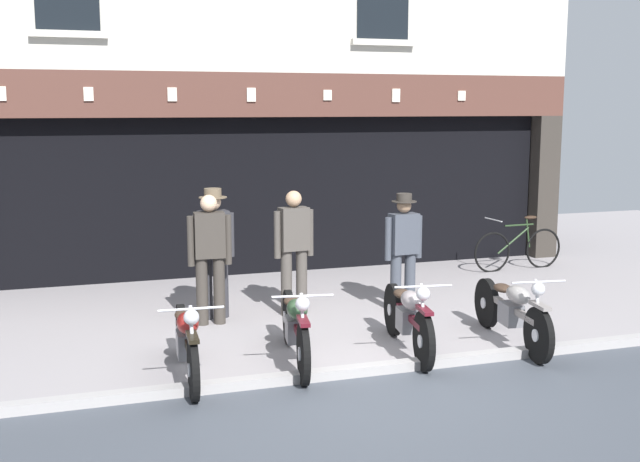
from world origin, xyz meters
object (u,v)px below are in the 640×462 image
Objects in this scene: salesman_right at (403,246)px; motorcycle_center_left at (296,325)px; assistant_far_right at (210,253)px; motorcycle_left at (187,340)px; motorcycle_center_right at (512,310)px; advert_board_near at (359,172)px; motorcycle_center at (408,316)px; shopkeeper_center at (294,246)px; leaning_bicycle at (519,248)px; salesman_left at (214,246)px.

motorcycle_center_left is at bearing 34.63° from salesman_right.
motorcycle_center_left is 1.21× the size of assistant_far_right.
assistant_far_right reaches higher than motorcycle_left.
motorcycle_center_right is 1.23× the size of assistant_far_right.
advert_board_near is at bearing -81.86° from motorcycle_center_right.
motorcycle_center_right is 1.95× the size of advert_board_near.
motorcycle_center_left is 1.32m from motorcycle_center.
shopkeeper_center is (0.54, 1.94, 0.51)m from motorcycle_center_left.
motorcycle_center is at bearing 62.64° from salesman_right.
assistant_far_right is at bearing -0.10° from shopkeeper_center.
salesman_right is at bearing -99.54° from advert_board_near.
salesman_right is at bearing -103.11° from motorcycle_center.
motorcycle_center is 5.15m from leaning_bicycle.
motorcycle_left is 6.24m from advert_board_near.
leaning_bicycle is (4.47, 1.62, -0.56)m from shopkeeper_center.
motorcycle_center is 0.94× the size of motorcycle_center_right.
salesman_left is at bearing -40.30° from motorcycle_center.
motorcycle_center_left is 1.05× the size of motorcycle_center.
motorcycle_center is 1.12× the size of leaning_bicycle.
leaning_bicycle is (2.41, 3.70, -0.05)m from motorcycle_center_right.
advert_board_near is (3.03, 2.64, 0.68)m from salesman_left.
motorcycle_center_right is 1.18× the size of leaning_bicycle.
assistant_far_right is at bearing -24.04° from motorcycle_center_right.
motorcycle_center is at bearing 131.09° from leaning_bicycle.
salesman_right is (2.52, -0.41, -0.07)m from salesman_left.
motorcycle_left is at bearing 24.17° from salesman_right.
leaning_bicycle reaches higher than motorcycle_center_right.
salesman_right reaches higher than motorcycle_center.
shopkeeper_center is (1.74, 2.07, 0.52)m from motorcycle_left.
shopkeeper_center is 0.96× the size of leaning_bicycle.
motorcycle_center is at bearing 2.55° from motorcycle_center_right.
motorcycle_center is 1.16× the size of assistant_far_right.
advert_board_near is at bearing -95.23° from motorcycle_center.
motorcycle_center is 1.29m from motorcycle_center_right.
motorcycle_center_right is 5.02m from advert_board_near.
leaning_bicycle is (5.61, 1.75, -0.56)m from assistant_far_right.
salesman_left is at bearing -66.96° from motorcycle_center_left.
motorcycle_center_left and motorcycle_center_right have the same top height.
motorcycle_left is 1.15× the size of shopkeeper_center.
motorcycle_center reaches higher than motorcycle_left.
motorcycle_left is 3.80m from motorcycle_center_right.
salesman_right is 2.62m from assistant_far_right.
salesman_left is (-0.50, 2.09, 0.54)m from motorcycle_center_left.
advert_board_near reaches higher than motorcycle_center_left.
advert_board_near is at bearing 61.64° from leaning_bicycle.
motorcycle_center is (1.32, -0.03, -0.00)m from motorcycle_center_left.
motorcycle_left is 1.11× the size of leaning_bicycle.
motorcycle_left is 3.72m from salesman_right.
motorcycle_center_right is at bearing -176.89° from motorcycle_left.
motorcycle_center_left is 2.08m from shopkeeper_center.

